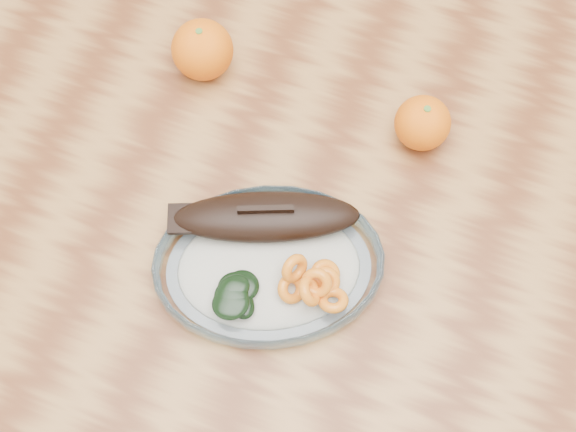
{
  "coord_description": "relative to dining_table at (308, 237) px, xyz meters",
  "views": [
    {
      "loc": [
        0.09,
        -0.31,
        1.5
      ],
      "look_at": [
        -0.02,
        -0.03,
        0.77
      ],
      "focal_mm": 45.0,
      "sensor_mm": 36.0,
      "label": 1
    }
  ],
  "objects": [
    {
      "name": "ground",
      "position": [
        0.0,
        0.0,
        -0.65
      ],
      "size": [
        3.0,
        3.0,
        0.0
      ],
      "primitive_type": "plane",
      "color": "slate",
      "rests_on": "ground"
    },
    {
      "name": "dining_table",
      "position": [
        0.0,
        0.0,
        0.0
      ],
      "size": [
        1.2,
        0.8,
        0.75
      ],
      "color": "#603016",
      "rests_on": "ground"
    },
    {
      "name": "plated_meal",
      "position": [
        -0.02,
        -0.09,
        0.12
      ],
      "size": [
        0.59,
        0.59,
        0.08
      ],
      "rotation": [
        0.0,
        0.0,
        0.42
      ],
      "color": "white",
      "rests_on": "dining_table"
    },
    {
      "name": "orange_left",
      "position": [
        -0.18,
        0.13,
        0.14
      ],
      "size": [
        0.07,
        0.07,
        0.07
      ],
      "primitive_type": "sphere",
      "color": "#E16504",
      "rests_on": "dining_table"
    },
    {
      "name": "orange_right",
      "position": [
        0.09,
        0.13,
        0.13
      ],
      "size": [
        0.06,
        0.06,
        0.06
      ],
      "primitive_type": "sphere",
      "color": "#E16504",
      "rests_on": "dining_table"
    }
  ]
}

